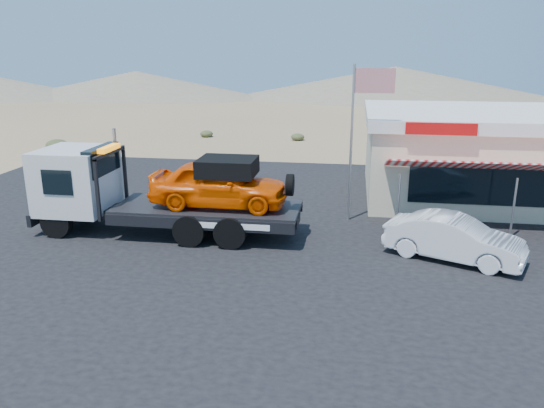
% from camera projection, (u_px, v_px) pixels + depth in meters
% --- Properties ---
extents(ground, '(120.00, 120.00, 0.00)m').
position_uv_depth(ground, '(202.00, 255.00, 17.51)').
color(ground, '#8A6E4E').
rests_on(ground, ground).
extents(asphalt_lot, '(32.00, 24.00, 0.02)m').
position_uv_depth(asphalt_lot, '(275.00, 229.00, 20.05)').
color(asphalt_lot, black).
rests_on(asphalt_lot, ground).
extents(tow_truck, '(9.49, 2.82, 3.17)m').
position_uv_depth(tow_truck, '(160.00, 188.00, 19.17)').
color(tow_truck, black).
rests_on(tow_truck, asphalt_lot).
extents(white_sedan, '(4.56, 3.10, 1.42)m').
position_uv_depth(white_sedan, '(454.00, 238.00, 16.94)').
color(white_sedan, silver).
rests_on(white_sedan, asphalt_lot).
extents(jerky_store, '(10.40, 9.97, 3.90)m').
position_uv_depth(jerky_store, '(481.00, 154.00, 23.91)').
color(jerky_store, beige).
rests_on(jerky_store, asphalt_lot).
extents(flagpole, '(1.55, 0.10, 6.00)m').
position_uv_depth(flagpole, '(358.00, 126.00, 19.98)').
color(flagpole, '#99999E').
rests_on(flagpole, asphalt_lot).
extents(desert_scrub, '(22.67, 31.36, 0.77)m').
position_uv_depth(desert_scrub, '(2.00, 167.00, 28.98)').
color(desert_scrub, '#364022').
rests_on(desert_scrub, ground).
extents(distant_hills, '(126.00, 48.00, 4.20)m').
position_uv_depth(distant_hills, '(245.00, 84.00, 70.65)').
color(distant_hills, '#726B59').
rests_on(distant_hills, ground).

